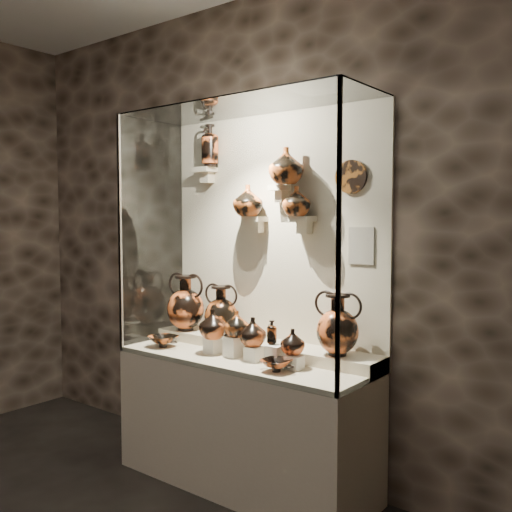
{
  "coord_description": "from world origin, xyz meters",
  "views": [
    {
      "loc": [
        2.25,
        -0.58,
        1.71
      ],
      "look_at": [
        0.06,
        2.22,
        1.47
      ],
      "focal_mm": 40.0,
      "sensor_mm": 36.0,
      "label": 1
    }
  ],
  "objects_px": {
    "kylix_right": "(277,364)",
    "ovoid_vase_c": "(297,201)",
    "amphora_mid": "(221,310)",
    "jug_a": "(213,324)",
    "jug_c": "(253,332)",
    "amphora_left": "(186,303)",
    "lekythos_tall": "(210,143)",
    "amphora_right": "(337,324)",
    "lekythos_small": "(272,331)",
    "ovoid_vase_b": "(286,166)",
    "jug_e": "(293,342)",
    "jug_b": "(237,324)",
    "ovoid_vase_a": "(248,201)",
    "kylix_left": "(164,340)"
  },
  "relations": [
    {
      "from": "ovoid_vase_c",
      "to": "jug_a",
      "type": "bearing_deg",
      "value": -157.73
    },
    {
      "from": "jug_e",
      "to": "jug_b",
      "type": "bearing_deg",
      "value": 168.75
    },
    {
      "from": "jug_c",
      "to": "kylix_right",
      "type": "bearing_deg",
      "value": -2.98
    },
    {
      "from": "lekythos_small",
      "to": "jug_c",
      "type": "bearing_deg",
      "value": -173.08
    },
    {
      "from": "jug_c",
      "to": "ovoid_vase_a",
      "type": "height_order",
      "value": "ovoid_vase_a"
    },
    {
      "from": "kylix_left",
      "to": "ovoid_vase_b",
      "type": "relative_size",
      "value": 1.05
    },
    {
      "from": "jug_e",
      "to": "ovoid_vase_b",
      "type": "distance_m",
      "value": 1.09
    },
    {
      "from": "lekythos_small",
      "to": "kylix_left",
      "type": "xyz_separation_m",
      "value": [
        -0.84,
        -0.1,
        -0.15
      ]
    },
    {
      "from": "jug_c",
      "to": "ovoid_vase_c",
      "type": "height_order",
      "value": "ovoid_vase_c"
    },
    {
      "from": "jug_c",
      "to": "lekythos_small",
      "type": "bearing_deg",
      "value": 21.78
    },
    {
      "from": "ovoid_vase_a",
      "to": "amphora_right",
      "type": "bearing_deg",
      "value": -4.48
    },
    {
      "from": "amphora_right",
      "to": "jug_c",
      "type": "height_order",
      "value": "amphora_right"
    },
    {
      "from": "jug_c",
      "to": "jug_a",
      "type": "bearing_deg",
      "value": -152.56
    },
    {
      "from": "ovoid_vase_a",
      "to": "jug_a",
      "type": "bearing_deg",
      "value": -108.92
    },
    {
      "from": "lekythos_tall",
      "to": "amphora_mid",
      "type": "bearing_deg",
      "value": -5.31
    },
    {
      "from": "amphora_left",
      "to": "ovoid_vase_c",
      "type": "bearing_deg",
      "value": 21.73
    },
    {
      "from": "kylix_right",
      "to": "ovoid_vase_c",
      "type": "bearing_deg",
      "value": 118.95
    },
    {
      "from": "jug_e",
      "to": "amphora_mid",
      "type": "bearing_deg",
      "value": 154.24
    },
    {
      "from": "amphora_mid",
      "to": "jug_a",
      "type": "xyz_separation_m",
      "value": [
        0.12,
        -0.22,
        -0.05
      ]
    },
    {
      "from": "amphora_mid",
      "to": "amphora_right",
      "type": "xyz_separation_m",
      "value": [
        0.92,
        -0.01,
        0.01
      ]
    },
    {
      "from": "lekythos_tall",
      "to": "ovoid_vase_a",
      "type": "relative_size",
      "value": 1.58
    },
    {
      "from": "amphora_right",
      "to": "ovoid_vase_c",
      "type": "xyz_separation_m",
      "value": [
        -0.33,
        0.06,
        0.73
      ]
    },
    {
      "from": "jug_b",
      "to": "jug_c",
      "type": "relative_size",
      "value": 0.94
    },
    {
      "from": "jug_a",
      "to": "jug_c",
      "type": "height_order",
      "value": "jug_a"
    },
    {
      "from": "kylix_left",
      "to": "lekythos_tall",
      "type": "relative_size",
      "value": 0.73
    },
    {
      "from": "amphora_mid",
      "to": "jug_b",
      "type": "distance_m",
      "value": 0.35
    },
    {
      "from": "ovoid_vase_c",
      "to": "ovoid_vase_b",
      "type": "bearing_deg",
      "value": -170.16
    },
    {
      "from": "kylix_left",
      "to": "jug_e",
      "type": "bearing_deg",
      "value": 19.15
    },
    {
      "from": "lekythos_small",
      "to": "ovoid_vase_b",
      "type": "bearing_deg",
      "value": 110.11
    },
    {
      "from": "jug_c",
      "to": "jug_e",
      "type": "height_order",
      "value": "jug_c"
    },
    {
      "from": "lekythos_tall",
      "to": "ovoid_vase_a",
      "type": "height_order",
      "value": "lekythos_tall"
    },
    {
      "from": "amphora_mid",
      "to": "amphora_right",
      "type": "bearing_deg",
      "value": -20.97
    },
    {
      "from": "kylix_left",
      "to": "ovoid_vase_b",
      "type": "bearing_deg",
      "value": 35.05
    },
    {
      "from": "jug_a",
      "to": "jug_c",
      "type": "distance_m",
      "value": 0.3
    },
    {
      "from": "amphora_mid",
      "to": "kylix_right",
      "type": "relative_size",
      "value": 1.59
    },
    {
      "from": "amphora_left",
      "to": "jug_b",
      "type": "distance_m",
      "value": 0.64
    },
    {
      "from": "jug_c",
      "to": "ovoid_vase_c",
      "type": "bearing_deg",
      "value": 77.58
    },
    {
      "from": "jug_a",
      "to": "jug_c",
      "type": "relative_size",
      "value": 1.08
    },
    {
      "from": "amphora_left",
      "to": "lekythos_tall",
      "type": "distance_m",
      "value": 1.15
    },
    {
      "from": "lekythos_small",
      "to": "lekythos_tall",
      "type": "relative_size",
      "value": 0.49
    },
    {
      "from": "jug_b",
      "to": "amphora_right",
      "type": "bearing_deg",
      "value": -3.34
    },
    {
      "from": "jug_e",
      "to": "lekythos_small",
      "type": "bearing_deg",
      "value": 168.75
    },
    {
      "from": "lekythos_small",
      "to": "ovoid_vase_b",
      "type": "relative_size",
      "value": 0.71
    },
    {
      "from": "ovoid_vase_a",
      "to": "jug_e",
      "type": "bearing_deg",
      "value": -24.31
    },
    {
      "from": "jug_a",
      "to": "ovoid_vase_c",
      "type": "height_order",
      "value": "ovoid_vase_c"
    },
    {
      "from": "jug_c",
      "to": "kylix_right",
      "type": "relative_size",
      "value": 0.81
    },
    {
      "from": "lekythos_small",
      "to": "kylix_left",
      "type": "distance_m",
      "value": 0.86
    },
    {
      "from": "lekythos_tall",
      "to": "jug_e",
      "type": "bearing_deg",
      "value": 2.58
    },
    {
      "from": "lekythos_small",
      "to": "lekythos_tall",
      "type": "distance_m",
      "value": 1.43
    },
    {
      "from": "ovoid_vase_b",
      "to": "kylix_right",
      "type": "bearing_deg",
      "value": -67.19
    }
  ]
}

